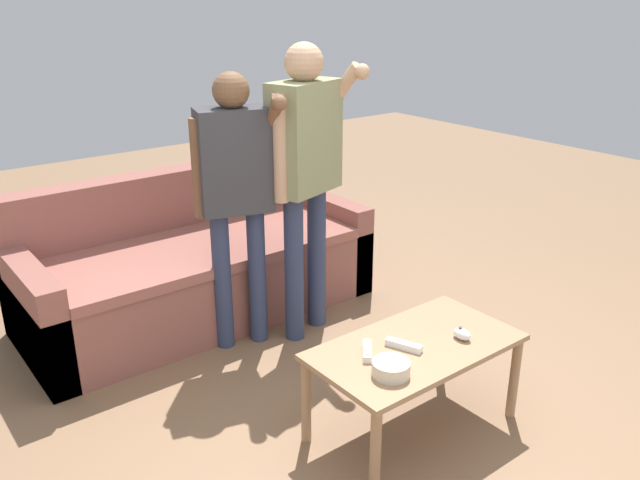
% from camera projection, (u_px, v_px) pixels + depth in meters
% --- Properties ---
extents(ground_plane, '(12.00, 12.00, 0.00)m').
position_uv_depth(ground_plane, '(365.00, 446.00, 2.87)').
color(ground_plane, brown).
extents(couch, '(2.07, 0.90, 0.83)m').
position_uv_depth(couch, '(195.00, 266.00, 4.00)').
color(couch, brown).
rests_on(couch, ground).
extents(coffee_table, '(0.93, 0.51, 0.43)m').
position_uv_depth(coffee_table, '(415.00, 356.00, 2.86)').
color(coffee_table, '#997551').
rests_on(coffee_table, ground).
extents(snack_bowl, '(0.15, 0.15, 0.06)m').
position_uv_depth(snack_bowl, '(390.00, 369.00, 2.60)').
color(snack_bowl, beige).
rests_on(snack_bowl, coffee_table).
extents(game_remote_nunchuk, '(0.06, 0.09, 0.05)m').
position_uv_depth(game_remote_nunchuk, '(462.00, 334.00, 2.87)').
color(game_remote_nunchuk, white).
rests_on(game_remote_nunchuk, coffee_table).
extents(player_center, '(0.43, 0.43, 1.50)m').
position_uv_depth(player_center, '(235.00, 181.00, 3.38)').
color(player_center, '#2D3856').
rests_on(player_center, ground).
extents(player_right, '(0.53, 0.36, 1.63)m').
position_uv_depth(player_right, '(305.00, 159.00, 3.49)').
color(player_right, '#2D3856').
rests_on(player_right, ground).
extents(game_remote_wand_near, '(0.13, 0.14, 0.03)m').
position_uv_depth(game_remote_wand_near, '(367.00, 351.00, 2.75)').
color(game_remote_wand_near, white).
rests_on(game_remote_wand_near, coffee_table).
extents(game_remote_wand_far, '(0.09, 0.16, 0.03)m').
position_uv_depth(game_remote_wand_far, '(404.00, 345.00, 2.80)').
color(game_remote_wand_far, white).
rests_on(game_remote_wand_far, coffee_table).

